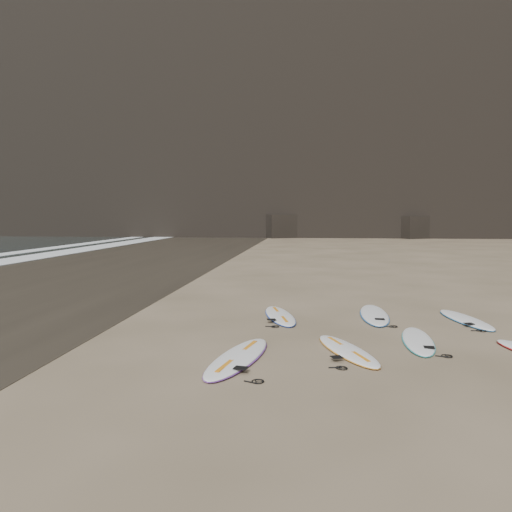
% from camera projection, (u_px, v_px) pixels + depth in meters
% --- Properties ---
extents(ground, '(240.00, 240.00, 0.00)m').
position_uv_depth(ground, '(456.00, 349.00, 9.15)').
color(ground, '#897559').
rests_on(ground, ground).
extents(wet_sand, '(12.00, 200.00, 0.01)m').
position_uv_depth(wet_sand, '(56.00, 275.00, 20.42)').
color(wet_sand, '#383026').
rests_on(wet_sand, ground).
extents(surfboard_0, '(1.15, 2.72, 0.10)m').
position_uv_depth(surfboard_0, '(238.00, 357.00, 8.50)').
color(surfboard_0, white).
rests_on(surfboard_0, ground).
extents(surfboard_1, '(1.30, 2.32, 0.08)m').
position_uv_depth(surfboard_1, '(347.00, 350.00, 8.97)').
color(surfboard_1, white).
rests_on(surfboard_1, ground).
extents(surfboard_2, '(0.77, 2.32, 0.08)m').
position_uv_depth(surfboard_2, '(418.00, 340.00, 9.67)').
color(surfboard_2, white).
rests_on(surfboard_2, ground).
extents(surfboard_5, '(1.13, 2.50, 0.09)m').
position_uv_depth(surfboard_5, '(280.00, 315.00, 12.04)').
color(surfboard_5, white).
rests_on(surfboard_5, ground).
extents(surfboard_6, '(0.73, 2.65, 0.09)m').
position_uv_depth(surfboard_6, '(374.00, 314.00, 12.15)').
color(surfboard_6, white).
rests_on(surfboard_6, ground).
extents(surfboard_7, '(0.98, 2.41, 0.08)m').
position_uv_depth(surfboard_7, '(466.00, 319.00, 11.61)').
color(surfboard_7, white).
rests_on(surfboard_7, ground).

